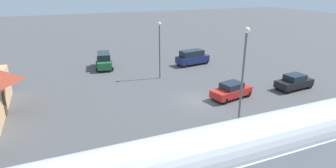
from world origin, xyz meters
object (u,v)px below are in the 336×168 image
at_px(light_pole_near_platform, 243,70).
at_px(light_pole_lot_center, 160,43).
at_px(suv_navy, 192,57).
at_px(sedan_red, 231,90).
at_px(pedestrian_on_platform, 306,121).
at_px(suv_green, 104,60).
at_px(sedan_black, 294,82).

distance_m(light_pole_near_platform, light_pole_lot_center, 15.56).
height_order(suv_navy, sedan_red, suv_navy).
relative_size(suv_navy, light_pole_lot_center, 0.72).
relative_size(pedestrian_on_platform, light_pole_near_platform, 0.20).
bearing_deg(light_pole_lot_center, sedan_red, -154.17).
bearing_deg(sedan_red, suv_green, 31.45).
bearing_deg(sedan_red, light_pole_near_platform, 149.20).
bearing_deg(suv_navy, light_pole_lot_center, 121.00).
bearing_deg(pedestrian_on_platform, light_pole_lot_center, 16.57).
bearing_deg(light_pole_near_platform, suv_navy, -17.27).
distance_m(sedan_red, light_pole_near_platform, 8.58).
distance_m(sedan_black, suv_green, 25.12).
bearing_deg(suv_green, suv_navy, -104.95).
bearing_deg(suv_navy, pedestrian_on_platform, 176.22).
distance_m(pedestrian_on_platform, light_pole_near_platform, 6.57).
xyz_separation_m(sedan_black, suv_navy, (13.74, 5.94, 0.27)).
bearing_deg(light_pole_near_platform, suv_green, 15.56).
height_order(pedestrian_on_platform, light_pole_lot_center, light_pole_lot_center).
xyz_separation_m(pedestrian_on_platform, suv_green, (25.30, 11.03, -0.13)).
relative_size(suv_navy, light_pole_near_platform, 0.60).
bearing_deg(sedan_black, suv_navy, 23.39).
distance_m(sedan_black, sedan_red, 8.28).
height_order(light_pole_near_platform, light_pole_lot_center, light_pole_near_platform).
xyz_separation_m(sedan_red, light_pole_lot_center, (9.20, 4.45, 3.66)).
bearing_deg(sedan_black, suv_green, 47.18).
bearing_deg(suv_navy, light_pole_near_platform, 162.73).
relative_size(suv_navy, suv_green, 0.99).
height_order(sedan_black, sedan_red, same).
bearing_deg(suv_green, sedan_black, -132.82).
height_order(pedestrian_on_platform, light_pole_near_platform, light_pole_near_platform).
xyz_separation_m(suv_green, light_pole_lot_center, (-7.40, -5.70, 3.39)).
height_order(suv_navy, light_pole_near_platform, light_pole_near_platform).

